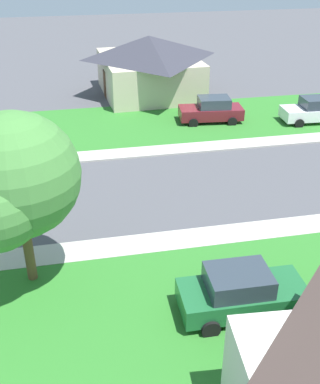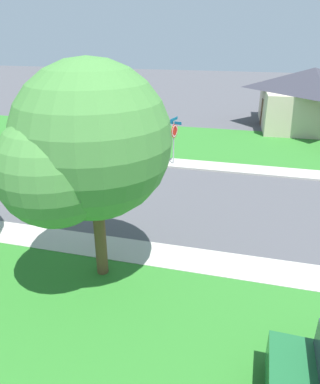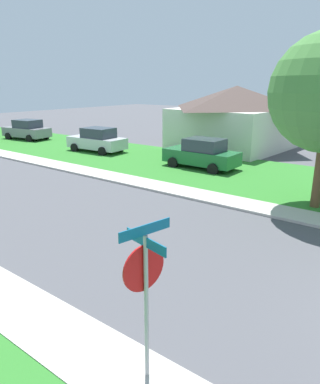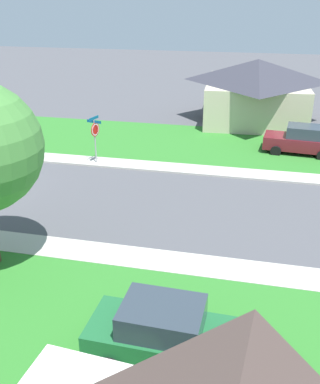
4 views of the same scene
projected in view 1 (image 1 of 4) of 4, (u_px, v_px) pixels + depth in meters
name	position (u px, v px, depth m)	size (l,w,h in m)	color
sidewalk_east	(209.00, 237.00, 20.23)	(1.40, 56.00, 0.10)	#B7B2A8
lawn_east	(249.00, 312.00, 16.20)	(8.00, 56.00, 0.08)	#2D7528
sidewalk_west	(165.00, 150.00, 28.31)	(1.40, 56.00, 0.10)	#B7B2A8
lawn_west	(150.00, 123.00, 32.35)	(8.00, 56.00, 0.08)	#2D7528
stop_sign_far_corner	(36.00, 132.00, 25.96)	(0.90, 0.90, 2.77)	#9E9EA3
car_green_driveway_right	(241.00, 292.00, 15.85)	(2.12, 4.34, 1.76)	#1E6033
car_maroon_near_corner	(212.00, 110.00, 32.24)	(2.36, 4.46, 1.76)	maroon
car_white_behind_trees	(314.00, 110.00, 32.20)	(2.22, 4.39, 1.76)	white
tree_across_left	(11.00, 183.00, 15.53)	(4.67, 4.35, 6.58)	brown
house_left_setback	(149.00, 65.00, 37.30)	(9.38, 8.24, 4.60)	beige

